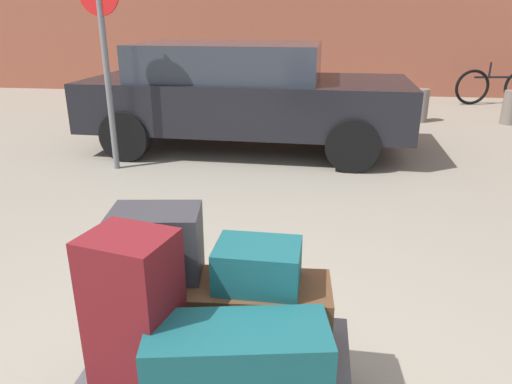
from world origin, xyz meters
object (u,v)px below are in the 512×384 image
Objects in this scene: duffel_bag_teal_rear_right at (238,368)px; bicycle_leaning at (497,86)px; bollard_kerb_near at (421,105)px; duffel_bag_brown_stacked_top at (258,317)px; parked_car at (243,93)px; duffel_bag_teal_topmost_pile at (258,265)px; suitcase_charcoal_center at (159,275)px; luggage_cart at (220,375)px; bollard_kerb_mid at (510,108)px; no_parking_sign at (104,50)px; suitcase_maroon_front_left at (134,311)px.

bicycle_leaning is at bearing 56.73° from duffel_bag_teal_rear_right.
duffel_bag_teal_rear_right reaches higher than bollard_kerb_near.
duffel_bag_brown_stacked_top is 0.15× the size of parked_car.
suitcase_charcoal_center is at bearing 176.30° from duffel_bag_teal_topmost_pile.
bollard_kerb_near reaches higher than luggage_cart.
luggage_cart is 1.99× the size of bollard_kerb_mid.
bicycle_leaning reaches higher than luggage_cart.
duffel_bag_brown_stacked_top reaches higher than luggage_cart.
bollard_kerb_near is 5.45m from no_parking_sign.
no_parking_sign is at bearing 109.00° from duffel_bag_teal_rear_right.
suitcase_maroon_front_left is (-0.46, -0.26, 0.16)m from duffel_bag_brown_stacked_top.
duffel_bag_teal_rear_right is 1.19× the size of bollard_kerb_near.
duffel_bag_brown_stacked_top is 0.55m from suitcase_maroon_front_left.
duffel_bag_teal_topmost_pile is at bearing 42.65° from suitcase_maroon_front_left.
bollard_kerb_mid is at bearing 53.85° from duffel_bag_teal_rear_right.
bollard_kerb_mid is at bearing 62.64° from luggage_cart.
parked_car reaches higher than duffel_bag_brown_stacked_top.
no_parking_sign is (-1.75, 3.79, 0.73)m from suitcase_maroon_front_left.
duffel_bag_teal_topmost_pile is at bearing -156.71° from duffel_bag_brown_stacked_top.
duffel_bag_brown_stacked_top is 0.96× the size of suitcase_maroon_front_left.
duffel_bag_brown_stacked_top is 0.48m from suitcase_charcoal_center.
bollard_kerb_mid is at bearing 26.64° from parked_car.
suitcase_charcoal_center is at bearing -119.84° from bollard_kerb_mid.
luggage_cart is 1.66× the size of duffel_bag_teal_rear_right.
no_parking_sign is (-2.21, 3.53, 0.63)m from duffel_bag_teal_topmost_pile.
bicycle_leaning is 2.06m from bollard_kerb_mid.
luggage_cart is 0.52m from suitcase_maroon_front_left.
duffel_bag_teal_rear_right is at bearing -98.19° from duffel_bag_brown_stacked_top.
bicycle_leaning is (4.69, 4.15, -0.39)m from parked_car.
suitcase_charcoal_center is at bearing -116.11° from bicycle_leaning.
duffel_bag_teal_topmost_pile is at bearing 74.77° from duffel_bag_teal_rear_right.
duffel_bag_brown_stacked_top is 0.36× the size of bicycle_leaning.
bollard_kerb_mid is at bearing 64.26° from duffel_bag_teal_topmost_pile.
luggage_cart is 0.53m from duffel_bag_teal_topmost_pile.
suitcase_charcoal_center is (-0.45, 0.04, 0.15)m from duffel_bag_brown_stacked_top.
parked_car reaches higher than suitcase_maroon_front_left.
parked_car reaches higher than duffel_bag_teal_topmost_pile.
suitcase_charcoal_center is at bearing -109.68° from bollard_kerb_near.
parked_car is at bearing -153.36° from bollard_kerb_mid.
no_parking_sign is at bearing -139.86° from parked_car.
duffel_bag_teal_rear_right is at bearing -105.62° from bollard_kerb_near.
suitcase_maroon_front_left reaches higher than suitcase_charcoal_center.
suitcase_charcoal_center is 1.11× the size of bollard_kerb_mid.
suitcase_charcoal_center reaches higher than bollard_kerb_mid.
suitcase_maroon_front_left reaches higher than bicycle_leaning.
suitcase_maroon_front_left is 0.46m from duffel_bag_teal_rear_right.
suitcase_charcoal_center is at bearing 102.42° from suitcase_maroon_front_left.
parked_car is at bearing -138.45° from bicycle_leaning.
duffel_bag_teal_topmost_pile is at bearing -80.07° from parked_car.
duffel_bag_teal_topmost_pile is (0.15, 0.12, 0.50)m from luggage_cart.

